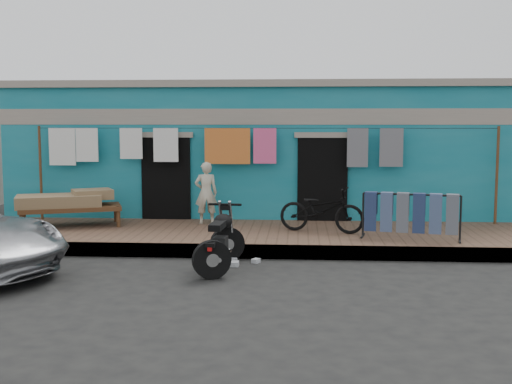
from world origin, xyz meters
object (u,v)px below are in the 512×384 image
seated_person (206,193)px  jeans_rack (411,215)px  motorcycle (220,238)px  charpoy (71,209)px  bicycle (322,205)px

seated_person → jeans_rack: seated_person is taller
motorcycle → jeans_rack: size_ratio=0.87×
seated_person → charpoy: seated_person is taller
seated_person → motorcycle: size_ratio=0.80×
bicycle → charpoy: (-5.24, 0.36, -0.19)m
motorcycle → jeans_rack: jeans_rack is taller
bicycle → jeans_rack: bearing=-94.9°
bicycle → jeans_rack: (1.64, -0.65, -0.10)m
charpoy → motorcycle: bearing=-37.5°
seated_person → charpoy: size_ratio=0.56×
bicycle → jeans_rack: bicycle is taller
seated_person → motorcycle: seated_person is taller
seated_person → bicycle: size_ratio=0.79×
seated_person → jeans_rack: (4.08, -1.54, -0.22)m
jeans_rack → charpoy: bearing=171.6°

